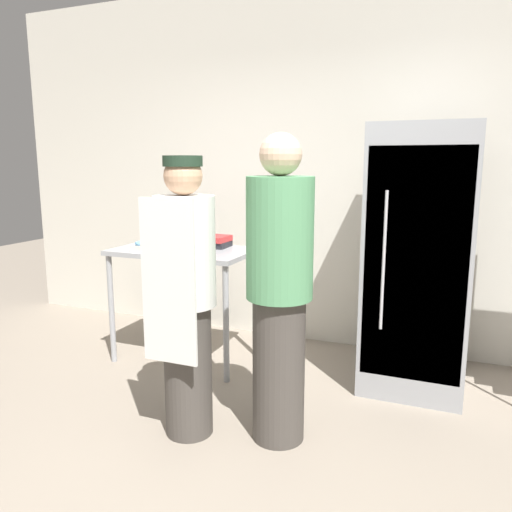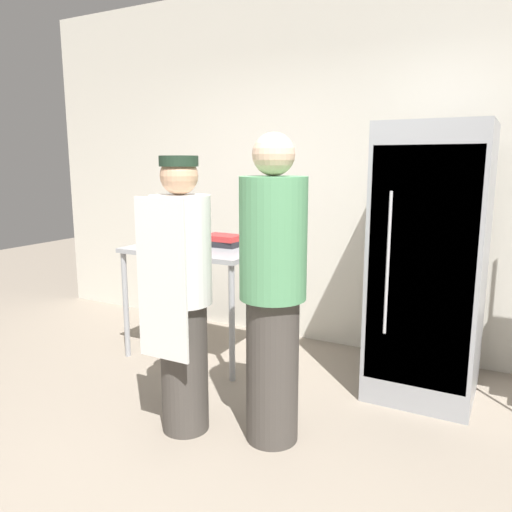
% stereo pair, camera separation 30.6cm
% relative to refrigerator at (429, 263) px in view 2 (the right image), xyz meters
% --- Properties ---
extents(ground_plane, '(14.00, 14.00, 0.00)m').
position_rel_refrigerator_xyz_m(ground_plane, '(-0.81, -1.51, -0.91)').
color(ground_plane, gray).
extents(back_wall, '(6.40, 0.12, 3.06)m').
position_rel_refrigerator_xyz_m(back_wall, '(-0.81, 0.67, 0.62)').
color(back_wall, silver).
rests_on(back_wall, ground_plane).
extents(refrigerator, '(0.68, 0.76, 1.82)m').
position_rel_refrigerator_xyz_m(refrigerator, '(0.00, 0.00, 0.00)').
color(refrigerator, '#9EA0A5').
rests_on(refrigerator, ground_plane).
extents(prep_counter, '(1.08, 0.64, 0.90)m').
position_rel_refrigerator_xyz_m(prep_counter, '(-1.75, -0.20, -0.12)').
color(prep_counter, '#9EA0A5').
rests_on(prep_counter, ground_plane).
extents(donut_box, '(0.25, 0.20, 0.24)m').
position_rel_refrigerator_xyz_m(donut_box, '(-1.93, -0.37, 0.04)').
color(donut_box, silver).
rests_on(donut_box, prep_counter).
extents(blender_pitcher, '(0.12, 0.12, 0.25)m').
position_rel_refrigerator_xyz_m(blender_pitcher, '(-2.05, -0.14, 0.10)').
color(blender_pitcher, '#99999E').
rests_on(blender_pitcher, prep_counter).
extents(binder_stack, '(0.31, 0.22, 0.09)m').
position_rel_refrigerator_xyz_m(binder_stack, '(-1.60, -0.03, 0.04)').
color(binder_stack, '#232328').
rests_on(binder_stack, prep_counter).
extents(person_baker, '(0.34, 0.36, 1.61)m').
position_rel_refrigerator_xyz_m(person_baker, '(-1.16, -1.19, -0.07)').
color(person_baker, '#47423D').
rests_on(person_baker, ground_plane).
extents(person_customer, '(0.37, 0.37, 1.73)m').
position_rel_refrigerator_xyz_m(person_customer, '(-0.65, -1.04, -0.03)').
color(person_customer, '#47423D').
rests_on(person_customer, ground_plane).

